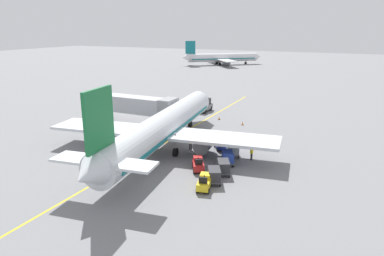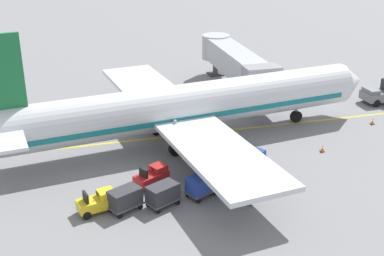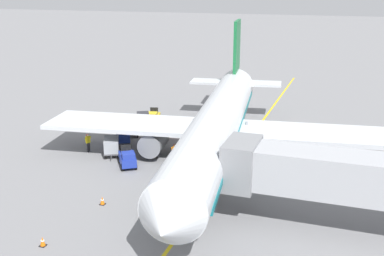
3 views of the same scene
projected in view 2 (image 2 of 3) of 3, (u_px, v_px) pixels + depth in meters
name	position (u px, v px, depth m)	size (l,w,h in m)	color
ground_plane	(186.00, 135.00, 45.76)	(400.00, 400.00, 0.00)	slate
gate_lead_in_line	(186.00, 135.00, 45.76)	(0.24, 80.00, 0.01)	gold
parked_airliner	(184.00, 107.00, 43.23)	(30.43, 37.31, 10.63)	silver
jet_bridge	(235.00, 62.00, 55.53)	(17.01, 3.50, 4.98)	#A8AAAF
baggage_tug_lead	(152.00, 176.00, 37.00)	(2.26, 2.77, 1.62)	#B21E1E
baggage_tug_trailing	(98.00, 202.00, 33.70)	(1.80, 2.72, 1.62)	gold
baggage_tug_spare	(252.00, 161.00, 39.27)	(2.40, 2.74, 1.62)	#1E339E
baggage_cart_front	(240.00, 177.00, 36.48)	(2.15, 2.90, 1.58)	#4C4C51
baggage_cart_second_in_train	(202.00, 184.00, 35.47)	(2.15, 2.90, 1.58)	#4C4C51
baggage_cart_third_in_train	(163.00, 193.00, 34.28)	(2.15, 2.90, 1.58)	#4C4C51
baggage_cart_tail_end	(125.00, 198.00, 33.72)	(2.15, 2.90, 1.58)	#4C4C51
ground_crew_wing_walker	(213.00, 144.00, 41.68)	(0.73, 0.28, 1.69)	#232328
ground_crew_loader	(250.00, 194.00, 34.25)	(0.33, 0.72, 1.69)	#232328
safety_cone_nose_left	(323.00, 148.00, 42.42)	(0.36, 0.36, 0.59)	black
safety_cone_wing_tip	(373.00, 121.00, 47.99)	(0.36, 0.36, 0.59)	black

